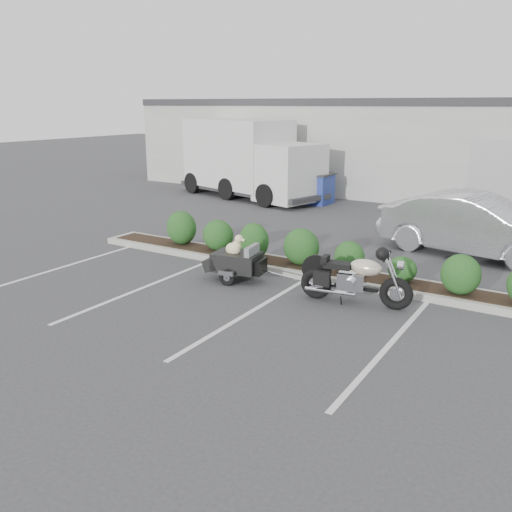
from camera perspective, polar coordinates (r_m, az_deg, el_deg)
The scene contains 8 objects.
ground at distance 11.35m, azimuth -4.14°, elevation -3.82°, with size 90.00×90.00×0.00m, color #38383A.
planter_kerb at distance 12.63m, azimuth 5.41°, elevation -1.45°, with size 12.00×1.00×0.15m, color #9E9E93.
building at distance 26.46m, azimuth 18.26°, elevation 11.10°, with size 26.00×10.00×4.00m, color #9EA099.
motorcycle at distance 10.69m, azimuth 10.37°, elevation -2.41°, with size 2.22×0.87×1.28m.
pet_trailer at distance 11.96m, azimuth -2.09°, elevation -0.52°, with size 1.79×1.02×1.06m.
sedan at distance 14.92m, azimuth 22.18°, elevation 2.99°, with size 1.68×4.83×1.59m, color silver.
dumpster at distance 21.61m, azimuth 5.65°, elevation 7.17°, with size 1.80×1.24×1.18m.
delivery_truck at distance 22.69m, azimuth -0.66°, elevation 10.00°, with size 7.24×3.96×3.16m.
Camera 1 is at (6.31, -8.64, 3.80)m, focal length 38.00 mm.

